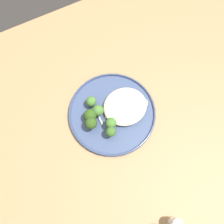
% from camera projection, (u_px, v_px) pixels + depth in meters
% --- Properties ---
extents(ground, '(6.00, 6.00, 0.00)m').
position_uv_depth(ground, '(118.00, 153.00, 1.54)').
color(ground, '#2D2B28').
extents(wooden_dining_table, '(1.40, 1.00, 0.74)m').
position_uv_depth(wooden_dining_table, '(121.00, 122.00, 0.91)').
color(wooden_dining_table, '#9E754C').
rests_on(wooden_dining_table, ground).
extents(dinner_plate, '(0.29, 0.29, 0.02)m').
position_uv_depth(dinner_plate, '(112.00, 113.00, 0.83)').
color(dinner_plate, '#38476B').
rests_on(dinner_plate, wooden_dining_table).
extents(noodle_bed, '(0.14, 0.13, 0.03)m').
position_uv_depth(noodle_bed, '(125.00, 106.00, 0.82)').
color(noodle_bed, beige).
rests_on(noodle_bed, dinner_plate).
extents(seared_scallop_right_edge, '(0.03, 0.03, 0.02)m').
position_uv_depth(seared_scallop_right_edge, '(118.00, 115.00, 0.81)').
color(seared_scallop_right_edge, beige).
rests_on(seared_scallop_right_edge, dinner_plate).
extents(seared_scallop_on_noodles, '(0.02, 0.02, 0.02)m').
position_uv_depth(seared_scallop_on_noodles, '(129.00, 96.00, 0.84)').
color(seared_scallop_on_noodles, beige).
rests_on(seared_scallop_on_noodles, dinner_plate).
extents(seared_scallop_left_edge, '(0.03, 0.03, 0.02)m').
position_uv_depth(seared_scallop_left_edge, '(126.00, 112.00, 0.82)').
color(seared_scallop_left_edge, '#E5C689').
rests_on(seared_scallop_left_edge, dinner_plate).
extents(seared_scallop_half_hidden, '(0.03, 0.03, 0.01)m').
position_uv_depth(seared_scallop_half_hidden, '(144.00, 104.00, 0.83)').
color(seared_scallop_half_hidden, beige).
rests_on(seared_scallop_half_hidden, dinner_plate).
extents(seared_scallop_center_golden, '(0.03, 0.03, 0.02)m').
position_uv_depth(seared_scallop_center_golden, '(120.00, 102.00, 0.83)').
color(seared_scallop_center_golden, '#E5C689').
rests_on(seared_scallop_center_golden, dinner_plate).
extents(seared_scallop_tiny_bay, '(0.03, 0.03, 0.02)m').
position_uv_depth(seared_scallop_tiny_bay, '(116.00, 98.00, 0.83)').
color(seared_scallop_tiny_bay, beige).
rests_on(seared_scallop_tiny_bay, dinner_plate).
extents(broccoli_floret_front_edge, '(0.03, 0.03, 0.05)m').
position_uv_depth(broccoli_floret_front_edge, '(91.00, 102.00, 0.81)').
color(broccoli_floret_front_edge, '#89A356').
rests_on(broccoli_floret_front_edge, dinner_plate).
extents(broccoli_floret_near_rim, '(0.04, 0.04, 0.06)m').
position_uv_depth(broccoli_floret_near_rim, '(98.00, 111.00, 0.79)').
color(broccoli_floret_near_rim, '#89A356').
rests_on(broccoli_floret_near_rim, dinner_plate).
extents(broccoli_floret_beside_noodles, '(0.04, 0.04, 0.05)m').
position_uv_depth(broccoli_floret_beside_noodles, '(90.00, 115.00, 0.79)').
color(broccoli_floret_beside_noodles, '#89A356').
rests_on(broccoli_floret_beside_noodles, dinner_plate).
extents(broccoli_floret_right_tilted, '(0.04, 0.04, 0.06)m').
position_uv_depth(broccoli_floret_right_tilted, '(91.00, 123.00, 0.78)').
color(broccoli_floret_right_tilted, '#7A994C').
rests_on(broccoli_floret_right_tilted, dinner_plate).
extents(broccoli_floret_small_sprig, '(0.03, 0.03, 0.05)m').
position_uv_depth(broccoli_floret_small_sprig, '(111.00, 123.00, 0.78)').
color(broccoli_floret_small_sprig, '#89A356').
rests_on(broccoli_floret_small_sprig, dinner_plate).
extents(broccoli_floret_rear_charred, '(0.03, 0.03, 0.05)m').
position_uv_depth(broccoli_floret_rear_charred, '(111.00, 132.00, 0.77)').
color(broccoli_floret_rear_charred, '#89A356').
rests_on(broccoli_floret_rear_charred, dinner_plate).
extents(onion_sliver_pale_crescent, '(0.06, 0.01, 0.00)m').
position_uv_depth(onion_sliver_pale_crescent, '(95.00, 115.00, 0.82)').
color(onion_sliver_pale_crescent, silver).
rests_on(onion_sliver_pale_crescent, dinner_plate).
extents(onion_sliver_long_sliver, '(0.03, 0.04, 0.00)m').
position_uv_depth(onion_sliver_long_sliver, '(107.00, 112.00, 0.83)').
color(onion_sliver_long_sliver, silver).
rests_on(onion_sliver_long_sliver, dinner_plate).
extents(onion_sliver_curled_piece, '(0.01, 0.04, 0.00)m').
position_uv_depth(onion_sliver_curled_piece, '(100.00, 119.00, 0.82)').
color(onion_sliver_curled_piece, silver).
rests_on(onion_sliver_curled_piece, dinner_plate).
extents(salt_shaker, '(0.03, 0.03, 0.07)m').
position_uv_depth(salt_shaker, '(175.00, 224.00, 0.70)').
color(salt_shaker, white).
rests_on(salt_shaker, wooden_dining_table).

